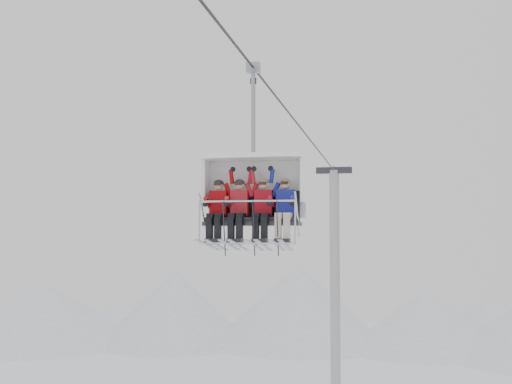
% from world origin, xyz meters
% --- Properties ---
extents(ridgeline, '(72.00, 21.00, 7.00)m').
position_xyz_m(ridgeline, '(-1.58, 42.05, 2.84)').
color(ridgeline, silver).
rests_on(ridgeline, ground).
extents(lift_tower_right, '(2.00, 1.80, 13.48)m').
position_xyz_m(lift_tower_right, '(0.00, 22.00, 5.78)').
color(lift_tower_right, '#A3A6AA').
rests_on(lift_tower_right, ground).
extents(haul_cable, '(0.06, 50.00, 0.06)m').
position_xyz_m(haul_cable, '(0.00, 0.00, 13.30)').
color(haul_cable, '#2D2D32').
rests_on(haul_cable, lift_tower_left).
extents(chairlift_carrier, '(2.21, 1.17, 3.98)m').
position_xyz_m(chairlift_carrier, '(0.00, -0.19, 10.64)').
color(chairlift_carrier, black).
rests_on(chairlift_carrier, haul_cable).
extents(skier_far_left, '(0.38, 1.69, 1.53)m').
position_xyz_m(skier_far_left, '(-0.75, -0.49, 10.18)').
color(skier_far_left, '#A5080D').
rests_on(skier_far_left, chairlift_carrier).
extents(skier_center_left, '(0.38, 1.69, 1.53)m').
position_xyz_m(skier_center_left, '(-0.28, -0.49, 10.18)').
color(skier_center_left, red).
rests_on(skier_center_left, chairlift_carrier).
extents(skier_center_right, '(0.38, 1.69, 1.53)m').
position_xyz_m(skier_center_right, '(0.25, -0.49, 10.18)').
color(skier_center_right, '#AB0D1A').
rests_on(skier_center_right, chairlift_carrier).
extents(skier_far_right, '(0.38, 1.69, 1.53)m').
position_xyz_m(skier_far_right, '(0.72, -0.49, 10.18)').
color(skier_far_right, navy).
rests_on(skier_far_right, chairlift_carrier).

